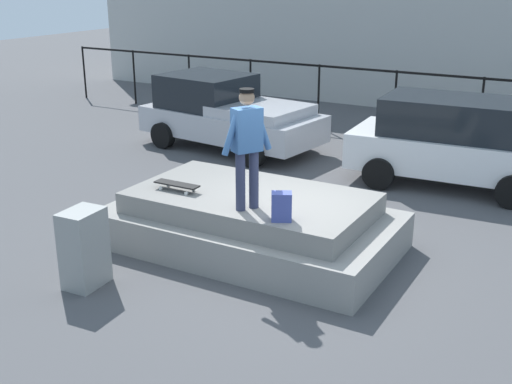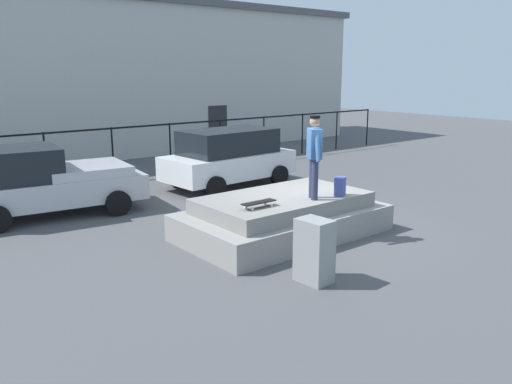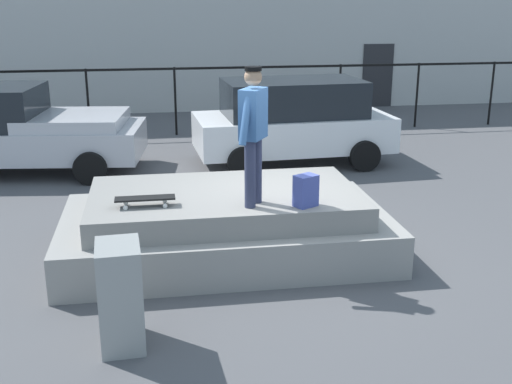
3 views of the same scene
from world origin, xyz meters
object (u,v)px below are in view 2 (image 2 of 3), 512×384
utility_box (314,251)px  backpack (340,186)px  skateboarder (314,152)px  car_white_hatchback_mid (229,157)px  skateboard (259,203)px  car_silver_pickup_near (44,181)px

utility_box → backpack: bearing=29.9°
skateboarder → car_white_hatchback_mid: size_ratio=0.42×
skateboarder → backpack: bearing=-14.7°
skateboarder → car_white_hatchback_mid: (1.71, 5.42, -0.98)m
skateboarder → skateboard: (-1.38, 0.15, -0.91)m
skateboarder → car_silver_pickup_near: size_ratio=0.38×
utility_box → skateboarder: bearing=42.2°
backpack → skateboard: bearing=-37.4°
backpack → car_white_hatchback_mid: car_white_hatchback_mid is taller
skateboarder → skateboard: skateboarder is taller
backpack → utility_box: 2.80m
car_silver_pickup_near → utility_box: 7.61m
car_white_hatchback_mid → car_silver_pickup_near: bearing=178.2°
skateboarder → skateboard: 1.66m
car_silver_pickup_near → car_white_hatchback_mid: (5.58, -0.17, 0.06)m
backpack → car_silver_pickup_near: car_silver_pickup_near is taller
backpack → skateboarder: bearing=-43.1°
skateboard → car_white_hatchback_mid: bearing=59.6°
skateboard → utility_box: bearing=-98.2°
backpack → car_silver_pickup_near: (-4.52, 5.76, -0.23)m
skateboarder → car_white_hatchback_mid: skateboarder is taller
skateboarder → car_white_hatchback_mid: 5.77m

